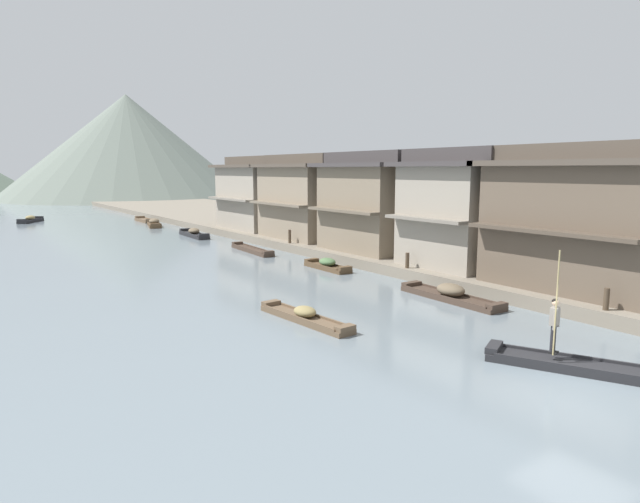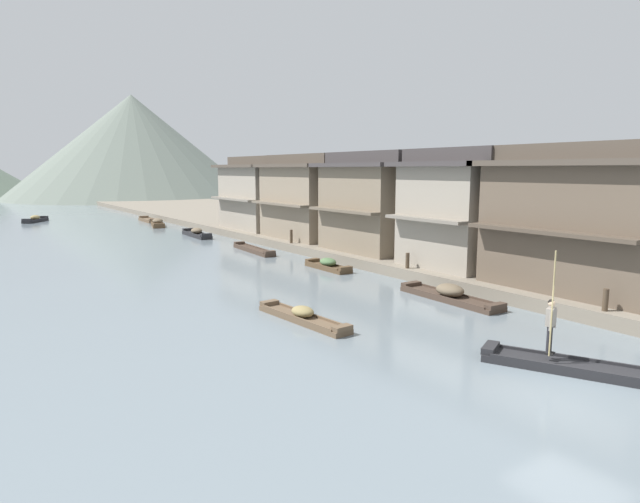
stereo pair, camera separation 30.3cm
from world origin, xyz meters
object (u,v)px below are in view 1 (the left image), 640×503
(boat_moored_second, at_px, (194,234))
(house_waterfront_nearest, at_px, (584,218))
(boat_moored_far, at_px, (31,220))
(boat_midriver_upstream, at_px, (154,223))
(boat_upstream_distant, at_px, (327,265))
(house_waterfront_tall, at_px, (373,202))
(house_waterfront_second, at_px, (457,209))
(mooring_post_dock_mid, at_px, (407,260))
(boat_crossing_west, at_px, (145,220))
(boat_midriver_drifting, at_px, (305,317))
(boat_moored_nearest, at_px, (252,250))
(house_waterfront_narrow, at_px, (307,197))
(boat_foreground_poled, at_px, (589,368))
(boatman_person, at_px, (555,319))
(mooring_post_dock_near, at_px, (606,299))
(house_waterfront_far, at_px, (264,193))
(boat_moored_third, at_px, (450,295))
(mooring_post_dock_far, at_px, (290,236))

(boat_moored_second, distance_m, house_waterfront_nearest, 31.35)
(boat_moored_far, bearing_deg, boat_midriver_upstream, -50.64)
(boat_upstream_distant, distance_m, house_waterfront_tall, 5.69)
(house_waterfront_second, relative_size, mooring_post_dock_mid, 7.69)
(boat_crossing_west, height_order, mooring_post_dock_mid, mooring_post_dock_mid)
(boat_midriver_drifting, height_order, boat_crossing_west, boat_midriver_drifting)
(boat_moored_nearest, height_order, boat_midriver_upstream, boat_midriver_upstream)
(boat_midriver_drifting, relative_size, mooring_post_dock_mid, 6.12)
(boat_crossing_west, distance_m, mooring_post_dock_mid, 38.73)
(boat_upstream_distant, distance_m, house_waterfront_narrow, 10.63)
(boat_foreground_poled, distance_m, house_waterfront_second, 14.12)
(boatman_person, distance_m, boat_midriver_upstream, 45.00)
(house_waterfront_second, height_order, house_waterfront_narrow, same)
(boat_moored_second, height_order, house_waterfront_nearest, house_waterfront_nearest)
(boat_midriver_upstream, bearing_deg, boatman_person, -93.81)
(boat_midriver_upstream, xyz_separation_m, mooring_post_dock_near, (2.41, -43.59, 0.69))
(boatman_person, bearing_deg, house_waterfront_tall, 65.36)
(house_waterfront_narrow, relative_size, house_waterfront_far, 0.98)
(boat_midriver_upstream, xyz_separation_m, house_waterfront_tall, (5.00, -27.46, 3.29))
(boat_upstream_distant, bearing_deg, house_waterfront_second, -51.69)
(boat_crossing_west, xyz_separation_m, house_waterfront_far, (5.09, -17.39, 3.41))
(boatman_person, distance_m, boat_midriver_drifting, 8.69)
(house_waterfront_nearest, bearing_deg, mooring_post_dock_near, -137.59)
(house_waterfront_nearest, relative_size, house_waterfront_narrow, 1.03)
(boat_midriver_upstream, xyz_separation_m, mooring_post_dock_mid, (2.41, -33.33, 0.68))
(boat_midriver_upstream, bearing_deg, house_waterfront_tall, -79.67)
(boat_foreground_poled, relative_size, boat_midriver_upstream, 1.21)
(mooring_post_dock_mid, bearing_deg, house_waterfront_second, -20.71)
(boat_upstream_distant, height_order, house_waterfront_second, house_waterfront_second)
(boat_foreground_poled, distance_m, house_waterfront_far, 34.89)
(boat_midriver_drifting, bearing_deg, house_waterfront_tall, 40.00)
(boat_moored_second, xyz_separation_m, house_waterfront_second, (4.88, -24.05, 3.33))
(boat_midriver_upstream, distance_m, mooring_post_dock_mid, 33.42)
(boat_moored_nearest, relative_size, boat_moored_third, 1.05)
(boat_midriver_drifting, bearing_deg, boat_midriver_upstream, 80.33)
(boat_moored_third, bearing_deg, boat_foreground_poled, -112.22)
(boat_midriver_drifting, bearing_deg, boat_moored_third, -6.78)
(boat_moored_third, relative_size, boat_crossing_west, 1.23)
(mooring_post_dock_near, xyz_separation_m, mooring_post_dock_far, (0.00, 21.83, 0.06))
(boat_midriver_drifting, height_order, house_waterfront_nearest, house_waterfront_nearest)
(house_waterfront_tall, bearing_deg, boatman_person, -114.64)
(boat_foreground_poled, xyz_separation_m, boatman_person, (-0.45, 0.87, 1.28))
(boat_moored_third, bearing_deg, house_waterfront_far, 78.84)
(boat_moored_third, bearing_deg, house_waterfront_nearest, -34.98)
(boat_midriver_drifting, distance_m, house_waterfront_far, 27.89)
(boat_foreground_poled, relative_size, mooring_post_dock_near, 6.66)
(boat_midriver_upstream, bearing_deg, house_waterfront_second, -81.81)
(boat_moored_far, bearing_deg, mooring_post_dock_far, -70.29)
(boat_upstream_distant, distance_m, mooring_post_dock_far, 7.30)
(boatman_person, xyz_separation_m, house_waterfront_far, (8.79, 32.84, 2.16))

